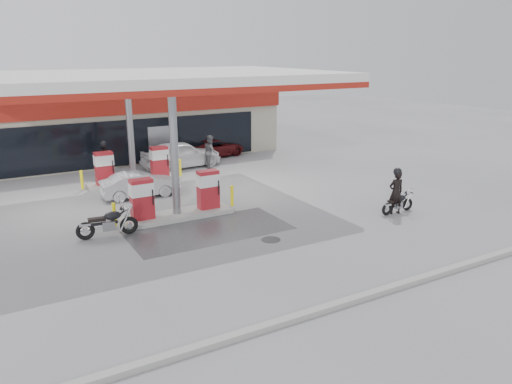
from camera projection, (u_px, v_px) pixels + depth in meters
ground at (197, 232)px, 18.51m from camera, size 90.00×90.00×0.00m
wet_patch at (209, 230)px, 18.75m from camera, size 6.00×3.00×0.00m
drain_cover at (271, 240)px, 17.79m from camera, size 0.70×0.70×0.01m
kerb at (306, 314)px, 12.65m from camera, size 28.00×0.25×0.15m
store_building at (95, 124)px, 31.25m from camera, size 22.00×8.22×4.00m
canopy at (146, 80)px, 21.22m from camera, size 16.00×10.02×5.51m
pump_island_near at (176, 201)px, 19.98m from camera, size 5.14×1.30×1.78m
pump_island_far at (133, 170)px, 24.99m from camera, size 5.14×1.30×1.78m
main_motorcycle at (398, 204)px, 20.64m from camera, size 1.75×0.67×0.90m
biker_main at (396, 192)px, 20.40m from camera, size 0.73×0.54×1.83m
parked_motorcycle at (108, 223)px, 17.97m from camera, size 2.20×0.84×1.13m
sedan_white at (181, 154)px, 28.44m from camera, size 4.68×2.16×1.55m
attendant at (210, 152)px, 28.36m from camera, size 0.94×1.08×1.88m
hatchback_silver at (140, 185)px, 22.83m from camera, size 3.59×1.43×1.16m
parked_car_right at (214, 148)px, 31.40m from camera, size 4.37×2.71×1.13m
biker_walking at (105, 160)px, 26.36m from camera, size 1.13×0.68×1.80m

